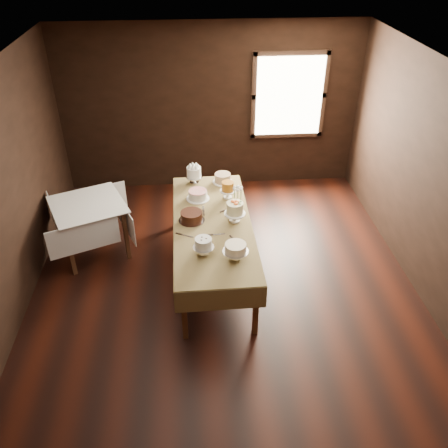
# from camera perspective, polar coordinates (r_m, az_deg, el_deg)

# --- Properties ---
(floor) EXTENTS (5.00, 6.00, 0.01)m
(floor) POSITION_cam_1_polar(r_m,az_deg,el_deg) (6.14, 0.15, -8.44)
(floor) COLOR black
(floor) RESTS_ON ground
(ceiling) EXTENTS (5.00, 6.00, 0.01)m
(ceiling) POSITION_cam_1_polar(r_m,az_deg,el_deg) (4.73, 0.20, 17.54)
(ceiling) COLOR beige
(ceiling) RESTS_ON wall_back
(wall_back) EXTENTS (5.00, 0.02, 2.80)m
(wall_back) POSITION_cam_1_polar(r_m,az_deg,el_deg) (8.02, -1.61, 13.90)
(wall_back) COLOR black
(wall_back) RESTS_ON ground
(wall_left) EXTENTS (0.02, 6.00, 2.80)m
(wall_left) POSITION_cam_1_polar(r_m,az_deg,el_deg) (5.70, -25.77, 1.55)
(wall_left) COLOR black
(wall_left) RESTS_ON ground
(wall_right) EXTENTS (0.02, 6.00, 2.80)m
(wall_right) POSITION_cam_1_polar(r_m,az_deg,el_deg) (6.02, 24.69, 3.54)
(wall_right) COLOR black
(wall_right) RESTS_ON ground
(window) EXTENTS (1.10, 0.05, 1.30)m
(window) POSITION_cam_1_polar(r_m,az_deg,el_deg) (8.06, 7.99, 15.22)
(window) COLOR #FFEABF
(window) RESTS_ON wall_back
(display_table) EXTENTS (1.03, 2.57, 0.79)m
(display_table) POSITION_cam_1_polar(r_m,az_deg,el_deg) (6.05, -1.43, -0.33)
(display_table) COLOR #432816
(display_table) RESTS_ON ground
(side_table) EXTENTS (1.24, 1.24, 0.80)m
(side_table) POSITION_cam_1_polar(r_m,az_deg,el_deg) (6.71, -16.28, 1.66)
(side_table) COLOR #432816
(side_table) RESTS_ON ground
(cake_meringue) EXTENTS (0.29, 0.29, 0.27)m
(cake_meringue) POSITION_cam_1_polar(r_m,az_deg,el_deg) (6.89, -3.69, 5.93)
(cake_meringue) COLOR silver
(cake_meringue) RESTS_ON display_table
(cake_speckled) EXTENTS (0.32, 0.32, 0.14)m
(cake_speckled) POSITION_cam_1_polar(r_m,az_deg,el_deg) (6.92, -0.17, 5.62)
(cake_speckled) COLOR white
(cake_speckled) RESTS_ON display_table
(cake_lattice) EXTENTS (0.32, 0.32, 0.12)m
(cake_lattice) POSITION_cam_1_polar(r_m,az_deg,el_deg) (6.51, -3.22, 3.53)
(cake_lattice) COLOR white
(cake_lattice) RESTS_ON display_table
(cake_caramel) EXTENTS (0.22, 0.22, 0.26)m
(cake_caramel) POSITION_cam_1_polar(r_m,az_deg,el_deg) (6.50, 0.46, 4.09)
(cake_caramel) COLOR white
(cake_caramel) RESTS_ON display_table
(cake_chocolate) EXTENTS (0.39, 0.39, 0.13)m
(cake_chocolate) POSITION_cam_1_polar(r_m,az_deg,el_deg) (6.03, -3.99, 0.89)
(cake_chocolate) COLOR silver
(cake_chocolate) RESTS_ON display_table
(cake_flowers) EXTENTS (0.28, 0.28, 0.28)m
(cake_flowers) POSITION_cam_1_polar(r_m,az_deg,el_deg) (5.99, 1.32, 1.37)
(cake_flowers) COLOR white
(cake_flowers) RESTS_ON display_table
(cake_swirl) EXTENTS (0.25, 0.25, 0.23)m
(cake_swirl) POSITION_cam_1_polar(r_m,az_deg,el_deg) (5.42, -2.53, -2.83)
(cake_swirl) COLOR silver
(cake_swirl) RESTS_ON display_table
(cake_cream) EXTENTS (0.30, 0.30, 0.22)m
(cake_cream) POSITION_cam_1_polar(r_m,az_deg,el_deg) (5.35, 1.41, -3.42)
(cake_cream) COLOR silver
(cake_cream) RESTS_ON display_table
(cake_server_a) EXTENTS (0.24, 0.04, 0.01)m
(cake_server_a) POSITION_cam_1_polar(r_m,az_deg,el_deg) (5.80, -0.59, -1.26)
(cake_server_a) COLOR silver
(cake_server_a) RESTS_ON display_table
(cake_server_b) EXTENTS (0.12, 0.23, 0.01)m
(cake_server_b) POSITION_cam_1_polar(r_m,az_deg,el_deg) (5.66, 1.53, -2.28)
(cake_server_b) COLOR silver
(cake_server_b) RESTS_ON display_table
(cake_server_c) EXTENTS (0.03, 0.24, 0.01)m
(cake_server_c) POSITION_cam_1_polar(r_m,az_deg,el_deg) (6.30, -2.54, 1.86)
(cake_server_c) COLOR silver
(cake_server_c) RESTS_ON display_table
(cake_server_d) EXTENTS (0.22, 0.13, 0.01)m
(cake_server_d) POSITION_cam_1_polar(r_m,az_deg,el_deg) (6.30, 0.79, 1.89)
(cake_server_d) COLOR silver
(cake_server_d) RESTS_ON display_table
(cake_server_e) EXTENTS (0.23, 0.13, 0.01)m
(cake_server_e) POSITION_cam_1_polar(r_m,az_deg,el_deg) (5.78, -4.46, -1.47)
(cake_server_e) COLOR silver
(cake_server_e) RESTS_ON display_table
(flower_vase) EXTENTS (0.17, 0.17, 0.14)m
(flower_vase) POSITION_cam_1_polar(r_m,az_deg,el_deg) (6.27, 1.67, 2.39)
(flower_vase) COLOR #2D2823
(flower_vase) RESTS_ON display_table
(flower_bouquet) EXTENTS (0.14, 0.14, 0.20)m
(flower_bouquet) POSITION_cam_1_polar(r_m,az_deg,el_deg) (6.17, 1.69, 3.88)
(flower_bouquet) COLOR white
(flower_bouquet) RESTS_ON flower_vase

